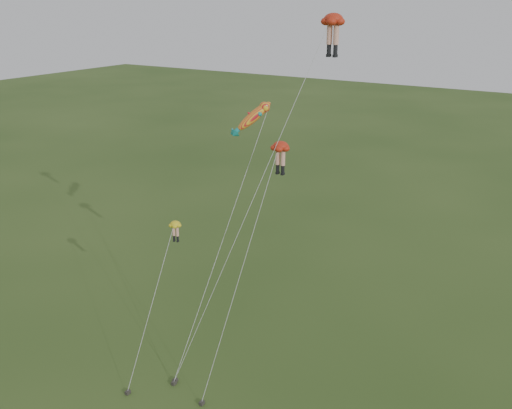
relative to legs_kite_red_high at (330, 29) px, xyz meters
The scene contains 5 objects.
ground 25.29m from the legs_kite_red_high, 135.79° to the right, with size 300.00×300.00×0.00m, color #294217.
legs_kite_red_high is the anchor object (origin of this frame).
legs_kite_red_mid 9.14m from the legs_kite_red_high, behind, with size 1.48×10.21×15.87m.
legs_kite_yellow 18.31m from the legs_kite_red_high, 164.88° to the right, with size 2.40×8.53×9.59m.
fish_kite 11.34m from the legs_kite_red_high, 152.95° to the left, with size 2.74×13.77×17.95m.
Camera 1 is at (21.90, -26.12, 25.07)m, focal length 40.00 mm.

